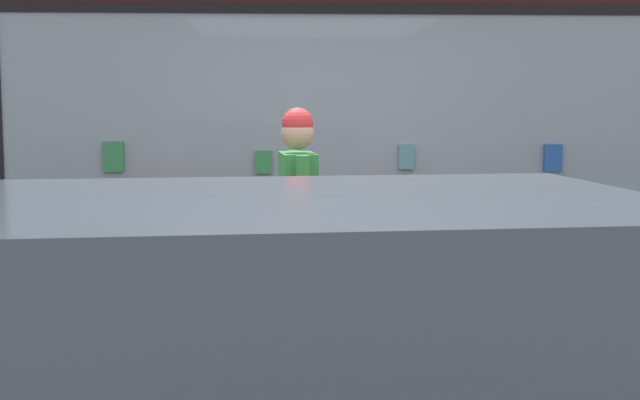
{
  "coord_description": "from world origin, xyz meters",
  "views": [
    {
      "loc": [
        -0.4,
        -5.41,
        1.71
      ],
      "look_at": [
        -0.07,
        0.74,
        1.02
      ],
      "focal_mm": 50.0,
      "sensor_mm": 36.0,
      "label": 1
    }
  ],
  "objects_px": {
    "display_table_left": "(127,243)",
    "person_browsing": "(298,213)",
    "display_table_right": "(524,233)",
    "small_dog": "(229,323)"
  },
  "relations": [
    {
      "from": "display_table_right",
      "to": "small_dog",
      "type": "xyz_separation_m",
      "value": [
        -2.12,
        -0.73,
        -0.46
      ]
    },
    {
      "from": "display_table_left",
      "to": "small_dog",
      "type": "height_order",
      "value": "display_table_left"
    },
    {
      "from": "display_table_right",
      "to": "person_browsing",
      "type": "xyz_separation_m",
      "value": [
        -1.67,
        -0.51,
        0.23
      ]
    },
    {
      "from": "display_table_right",
      "to": "person_browsing",
      "type": "bearing_deg",
      "value": -163.05
    },
    {
      "from": "display_table_left",
      "to": "display_table_right",
      "type": "bearing_deg",
      "value": -0.04
    },
    {
      "from": "display_table_left",
      "to": "person_browsing",
      "type": "bearing_deg",
      "value": -22.92
    },
    {
      "from": "display_table_left",
      "to": "person_browsing",
      "type": "height_order",
      "value": "person_browsing"
    },
    {
      "from": "small_dog",
      "to": "person_browsing",
      "type": "bearing_deg",
      "value": -69.11
    },
    {
      "from": "person_browsing",
      "to": "small_dog",
      "type": "height_order",
      "value": "person_browsing"
    },
    {
      "from": "person_browsing",
      "to": "small_dog",
      "type": "relative_size",
      "value": 3.15
    }
  ]
}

